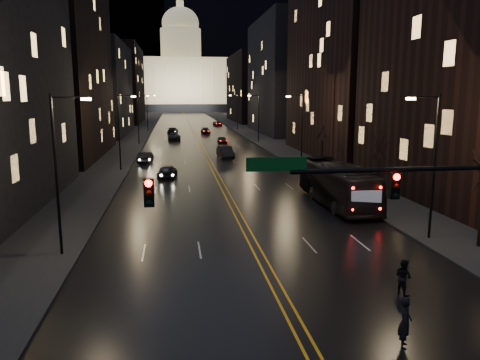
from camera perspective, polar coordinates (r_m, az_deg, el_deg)
name	(u,v)px	position (r m, az deg, el deg)	size (l,w,h in m)	color
ground	(299,331)	(19.02, 7.26, -17.76)	(900.00, 900.00, 0.00)	black
road	(189,124)	(146.49, -6.20, 6.83)	(20.00, 320.00, 0.02)	black
sidewalk_left	(143,124)	(146.72, -11.71, 6.71)	(8.00, 320.00, 0.16)	black
sidewalk_right	(234,123)	(147.59, -0.72, 6.95)	(8.00, 320.00, 0.16)	black
center_line	(189,124)	(146.49, -6.20, 6.84)	(0.62, 320.00, 0.01)	orange
building_left_mid	(54,58)	(72.22, -21.74, 13.69)	(12.00, 30.00, 28.00)	black
building_left_far	(98,90)	(109.39, -16.89, 10.50)	(12.00, 34.00, 20.00)	black
building_left_dist	(122,85)	(157.04, -14.24, 11.19)	(12.00, 40.00, 24.00)	black
building_right_tall	(354,22)	(71.62, 13.74, 18.18)	(12.00, 30.00, 38.00)	black
building_right_mid	(285,77)	(111.20, 5.47, 12.43)	(12.00, 34.00, 26.00)	black
building_right_dist	(251,88)	(158.24, 1.37, 11.13)	(12.00, 40.00, 22.00)	black
mountain_ridge	(227,25)	(402.57, -1.61, 18.39)	(520.00, 60.00, 130.00)	black
capitol	(182,79)	(266.31, -7.13, 12.08)	(90.00, 50.00, 58.50)	black
traffic_signal	(453,197)	(19.62, 24.52, -1.85)	(17.29, 0.45, 7.00)	black
streetlamp_right_near	(432,159)	(30.58, 22.34, 2.35)	(2.13, 0.25, 9.00)	black
streetlamp_left_near	(59,167)	(27.16, -21.17, 1.51)	(2.13, 0.25, 9.00)	black
streetlamp_right_mid	(301,126)	(58.34, 7.39, 6.51)	(2.13, 0.25, 9.00)	black
streetlamp_left_mid	(121,128)	(56.62, -14.36, 6.16)	(2.13, 0.25, 9.00)	black
streetlamp_right_far	(258,116)	(87.59, 2.18, 7.86)	(2.13, 0.25, 9.00)	black
streetlamp_left_far	(139,116)	(86.46, -12.20, 7.60)	(2.13, 0.25, 9.00)	black
streetlamp_right_dist	(237,110)	(117.22, -0.42, 8.50)	(2.13, 0.25, 9.00)	black
streetlamp_left_dist	(148,111)	(116.38, -11.15, 8.30)	(2.13, 0.25, 9.00)	black
tree_right_mid	(380,146)	(42.23, 16.72, 3.95)	(2.40, 2.40, 6.65)	black
tree_right_far	(323,132)	(57.10, 10.04, 5.79)	(2.40, 2.40, 6.65)	black
bus	(337,184)	(39.08, 11.73, -0.49)	(2.88, 12.30, 3.43)	black
oncoming_car_a	(167,171)	(51.08, -8.86, 1.04)	(1.79, 4.46, 1.52)	black
oncoming_car_b	(145,157)	(63.24, -11.47, 2.72)	(1.56, 4.46, 1.47)	black
oncoming_car_c	(174,137)	(94.19, -7.99, 5.27)	(2.35, 5.10, 1.42)	black
oncoming_car_d	(173,131)	(109.40, -8.21, 5.99)	(2.11, 5.18, 1.50)	black
receding_car_a	(225,152)	(66.53, -1.80, 3.40)	(1.81, 5.19, 1.71)	black
receding_car_b	(222,140)	(86.54, -2.18, 4.90)	(1.58, 3.93, 1.34)	black
receding_car_c	(206,131)	(108.55, -4.23, 6.00)	(1.92, 4.73, 1.37)	black
receding_car_d	(218,123)	(136.49, -2.76, 6.90)	(2.22, 4.82, 1.34)	black
pedestrian_a	(405,322)	(18.37, 19.48, -16.03)	(0.70, 0.46, 1.91)	black
pedestrian_b	(403,277)	(22.79, 19.28, -11.09)	(0.80, 0.44, 1.65)	black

